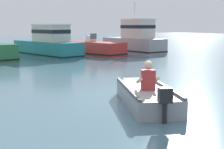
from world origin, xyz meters
name	(u,v)px	position (x,y,z in m)	size (l,w,h in m)	color
ground_plane	(145,98)	(0.00, 0.00, 0.00)	(120.00, 120.00, 0.00)	slate
rowboat_with_person	(146,95)	(-0.49, -0.60, 0.25)	(2.35, 3.52, 1.19)	gray
moored_boat_teal	(48,44)	(2.85, 13.56, 0.80)	(2.61, 6.28, 2.14)	#1E727A
moored_boat_red	(86,48)	(5.77, 13.54, 0.44)	(3.09, 6.48, 1.49)	#B72D28
moored_boat_grey	(135,40)	(9.52, 12.82, 0.94)	(2.18, 5.52, 3.74)	gray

